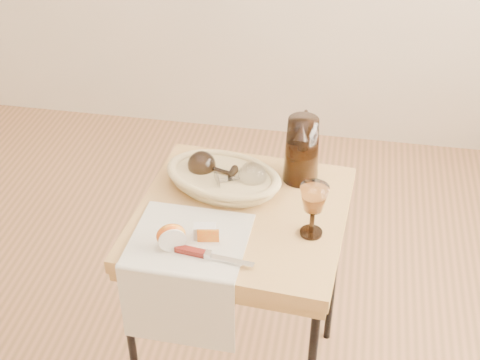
% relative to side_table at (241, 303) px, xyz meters
% --- Properties ---
extents(side_table, '(0.62, 0.62, 0.74)m').
position_rel_side_table_xyz_m(side_table, '(0.00, 0.00, 0.00)').
color(side_table, olive).
rests_on(side_table, floor).
extents(tea_towel, '(0.31, 0.28, 0.01)m').
position_rel_side_table_xyz_m(tea_towel, '(-0.11, -0.15, 0.37)').
color(tea_towel, beige).
rests_on(tea_towel, side_table).
extents(bread_basket, '(0.35, 0.28, 0.05)m').
position_rel_side_table_xyz_m(bread_basket, '(-0.07, 0.10, 0.40)').
color(bread_basket, '#A3894A').
rests_on(bread_basket, side_table).
extents(goblet_lying_a, '(0.15, 0.12, 0.08)m').
position_rel_side_table_xyz_m(goblet_lying_a, '(-0.10, 0.11, 0.42)').
color(goblet_lying_a, '#2D2018').
rests_on(goblet_lying_a, bread_basket).
extents(goblet_lying_b, '(0.16, 0.13, 0.08)m').
position_rel_side_table_xyz_m(goblet_lying_b, '(-0.03, 0.08, 0.42)').
color(goblet_lying_b, white).
rests_on(goblet_lying_b, bread_basket).
extents(pitcher, '(0.15, 0.23, 0.24)m').
position_rel_side_table_xyz_m(pitcher, '(0.15, 0.19, 0.47)').
color(pitcher, black).
rests_on(pitcher, side_table).
extents(wine_goblet, '(0.09, 0.09, 0.16)m').
position_rel_side_table_xyz_m(wine_goblet, '(0.20, -0.06, 0.45)').
color(wine_goblet, white).
rests_on(wine_goblet, side_table).
extents(apple_half, '(0.09, 0.07, 0.07)m').
position_rel_side_table_xyz_m(apple_half, '(-0.15, -0.19, 0.41)').
color(apple_half, '#D30B00').
rests_on(apple_half, tea_towel).
extents(apple_wedge, '(0.06, 0.04, 0.04)m').
position_rel_side_table_xyz_m(apple_wedge, '(-0.07, -0.14, 0.39)').
color(apple_wedge, silver).
rests_on(apple_wedge, tea_towel).
extents(table_knife, '(0.21, 0.05, 0.02)m').
position_rel_side_table_xyz_m(table_knife, '(-0.04, -0.21, 0.38)').
color(table_knife, silver).
rests_on(table_knife, tea_towel).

